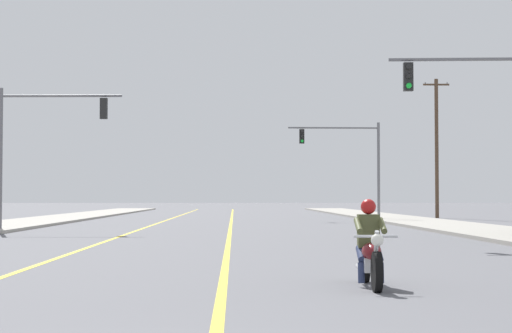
{
  "coord_description": "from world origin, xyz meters",
  "views": [
    {
      "loc": [
        0.48,
        -5.98,
        1.5
      ],
      "look_at": [
        1.1,
        18.45,
        2.37
      ],
      "focal_mm": 59.85,
      "sensor_mm": 36.0,
      "label": 1
    }
  ],
  "objects_px": {
    "traffic_signal_near_right": "(482,116)",
    "utility_pole_right_far": "(437,146)",
    "motorcycle_with_rider": "(370,251)",
    "traffic_signal_near_left": "(36,136)",
    "traffic_signal_mid_right": "(352,155)"
  },
  "relations": [
    {
      "from": "traffic_signal_near_right",
      "to": "traffic_signal_near_left",
      "type": "xyz_separation_m",
      "value": [
        -16.38,
        10.29,
        0.07
      ]
    },
    {
      "from": "traffic_signal_near_right",
      "to": "utility_pole_right_far",
      "type": "relative_size",
      "value": 0.63
    },
    {
      "from": "motorcycle_with_rider",
      "to": "traffic_signal_mid_right",
      "type": "distance_m",
      "value": 39.87
    },
    {
      "from": "utility_pole_right_far",
      "to": "traffic_signal_near_right",
      "type": "bearing_deg",
      "value": -101.03
    },
    {
      "from": "traffic_signal_near_right",
      "to": "traffic_signal_near_left",
      "type": "relative_size",
      "value": 1.0
    },
    {
      "from": "motorcycle_with_rider",
      "to": "traffic_signal_near_right",
      "type": "distance_m",
      "value": 14.04
    },
    {
      "from": "traffic_signal_near_right",
      "to": "traffic_signal_mid_right",
      "type": "distance_m",
      "value": 26.96
    },
    {
      "from": "traffic_signal_near_right",
      "to": "traffic_signal_mid_right",
      "type": "height_order",
      "value": "same"
    },
    {
      "from": "motorcycle_with_rider",
      "to": "traffic_signal_near_right",
      "type": "height_order",
      "value": "traffic_signal_near_right"
    },
    {
      "from": "motorcycle_with_rider",
      "to": "traffic_signal_near_left",
      "type": "bearing_deg",
      "value": 115.48
    },
    {
      "from": "traffic_signal_near_left",
      "to": "traffic_signal_mid_right",
      "type": "height_order",
      "value": "same"
    },
    {
      "from": "traffic_signal_near_right",
      "to": "utility_pole_right_far",
      "type": "distance_m",
      "value": 33.72
    },
    {
      "from": "traffic_signal_near_left",
      "to": "utility_pole_right_far",
      "type": "relative_size",
      "value": 0.63
    },
    {
      "from": "motorcycle_with_rider",
      "to": "traffic_signal_near_left",
      "type": "relative_size",
      "value": 0.35
    },
    {
      "from": "motorcycle_with_rider",
      "to": "utility_pole_right_far",
      "type": "bearing_deg",
      "value": 75.22
    }
  ]
}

